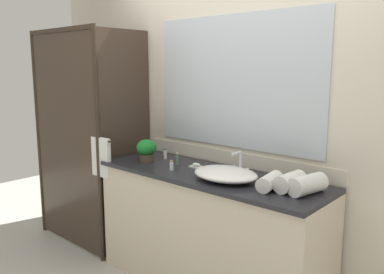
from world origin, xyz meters
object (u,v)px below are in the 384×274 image
at_px(potted_plant, 146,149).
at_px(amenity_bottle_conditioner, 165,154).
at_px(sink_basin, 225,174).
at_px(amenity_bottle_lotion, 177,159).
at_px(rolled_towel_far_edge, 270,182).
at_px(soap_dish, 196,166).
at_px(amenity_bottle_shampoo, 172,165).
at_px(rolled_towel_near_edge, 308,185).
at_px(rolled_towel_middle, 290,182).
at_px(faucet, 240,167).

bearing_deg(potted_plant, amenity_bottle_conditioner, 76.77).
bearing_deg(sink_basin, amenity_bottle_lotion, 170.96).
bearing_deg(rolled_towel_far_edge, amenity_bottle_conditioner, 171.49).
relative_size(soap_dish, rolled_towel_far_edge, 0.42).
height_order(amenity_bottle_shampoo, amenity_bottle_lotion, amenity_bottle_lotion).
xyz_separation_m(sink_basin, rolled_towel_near_edge, (0.56, 0.08, 0.02)).
xyz_separation_m(sink_basin, rolled_towel_far_edge, (0.34, 0.01, 0.01)).
bearing_deg(amenity_bottle_shampoo, rolled_towel_near_edge, 8.00).
bearing_deg(sink_basin, rolled_towel_near_edge, 8.20).
distance_m(rolled_towel_near_edge, rolled_towel_middle, 0.11).
bearing_deg(faucet, potted_plant, -168.47).
bearing_deg(amenity_bottle_shampoo, soap_dish, 64.58).
height_order(potted_plant, amenity_bottle_shampoo, potted_plant).
bearing_deg(soap_dish, rolled_towel_near_edge, -2.47).
bearing_deg(rolled_towel_far_edge, potted_plant, -179.65).
distance_m(sink_basin, amenity_bottle_conditioner, 0.79).
relative_size(faucet, amenity_bottle_shampoo, 2.28).
bearing_deg(rolled_towel_middle, faucet, 167.41).
xyz_separation_m(soap_dish, amenity_bottle_lotion, (-0.17, -0.03, 0.03)).
bearing_deg(potted_plant, rolled_towel_near_edge, 3.18).
height_order(rolled_towel_middle, rolled_towel_far_edge, rolled_towel_middle).
distance_m(potted_plant, soap_dish, 0.46).
relative_size(potted_plant, rolled_towel_far_edge, 0.77).
distance_m(sink_basin, rolled_towel_near_edge, 0.57).
xyz_separation_m(soap_dish, rolled_towel_far_edge, (0.71, -0.11, 0.04)).
bearing_deg(faucet, amenity_bottle_shampoo, -153.07).
bearing_deg(amenity_bottle_lotion, sink_basin, -9.04).
height_order(amenity_bottle_conditioner, rolled_towel_near_edge, rolled_towel_near_edge).
xyz_separation_m(amenity_bottle_conditioner, rolled_towel_far_edge, (1.11, -0.17, 0.01)).
height_order(rolled_towel_near_edge, rolled_towel_middle, rolled_towel_near_edge).
distance_m(amenity_bottle_lotion, rolled_towel_near_edge, 1.10).
relative_size(potted_plant, rolled_towel_near_edge, 0.71).
distance_m(amenity_bottle_conditioner, rolled_towel_middle, 1.22).
height_order(potted_plant, amenity_bottle_conditioner, potted_plant).
distance_m(potted_plant, rolled_towel_middle, 1.26).
relative_size(faucet, amenity_bottle_lotion, 1.71).
height_order(amenity_bottle_lotion, rolled_towel_far_edge, amenity_bottle_lotion).
xyz_separation_m(amenity_bottle_shampoo, amenity_bottle_lotion, (-0.08, 0.15, 0.01)).
relative_size(sink_basin, amenity_bottle_lotion, 4.57).
bearing_deg(soap_dish, faucet, 7.55).
bearing_deg(rolled_towel_far_edge, soap_dish, 171.27).
bearing_deg(soap_dish, potted_plant, -165.21).
height_order(sink_basin, amenity_bottle_lotion, amenity_bottle_lotion).
xyz_separation_m(faucet, amenity_bottle_shampoo, (-0.46, -0.23, -0.02)).
distance_m(sink_basin, amenity_bottle_shampoo, 0.46).
xyz_separation_m(faucet, rolled_towel_middle, (0.45, -0.10, 0.00)).
bearing_deg(amenity_bottle_lotion, rolled_towel_near_edge, -0.27).
bearing_deg(amenity_bottle_conditioner, faucet, -0.59).
bearing_deg(sink_basin, potted_plant, 179.67).
bearing_deg(potted_plant, amenity_bottle_lotion, 16.79).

